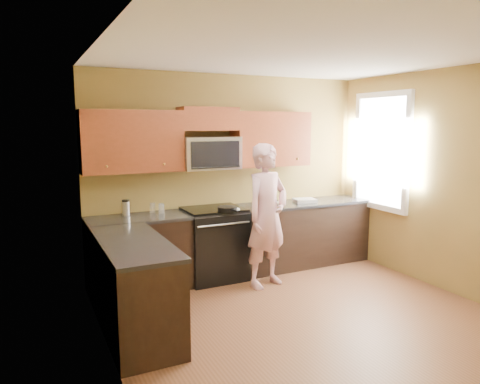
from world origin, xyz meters
TOP-DOWN VIEW (x-y plane):
  - floor at (0.00, 0.00)m, footprint 4.00×4.00m
  - ceiling at (0.00, 0.00)m, footprint 4.00×4.00m
  - wall_back at (0.00, 2.00)m, footprint 4.00×0.00m
  - wall_left at (-2.00, 0.00)m, footprint 0.00×4.00m
  - wall_right at (2.00, 0.00)m, footprint 0.00×4.00m
  - cabinet_back_run at (0.00, 1.70)m, footprint 4.00×0.60m
  - cabinet_left_run at (-1.70, 0.60)m, footprint 0.60×1.60m
  - countertop_back at (0.00, 1.69)m, footprint 4.00×0.62m
  - countertop_left at (-1.69, 0.60)m, footprint 0.62×1.60m
  - stove at (-0.40, 1.68)m, footprint 0.76×0.65m
  - microwave at (-0.40, 1.80)m, footprint 0.76×0.40m
  - upper_cab_left at (-1.39, 1.83)m, footprint 1.22×0.33m
  - upper_cab_right at (0.54, 1.83)m, footprint 1.12×0.33m
  - upper_cab_over_mw at (-0.40, 1.83)m, footprint 0.76×0.33m
  - window at (1.98, 1.20)m, footprint 0.06×1.06m
  - woman at (0.10, 1.15)m, footprint 0.76×0.61m
  - frying_pan at (-0.32, 1.42)m, footprint 0.28×0.45m
  - butter_tub at (0.20, 1.60)m, footprint 0.13×0.13m
  - toast_slice at (0.50, 1.51)m, footprint 0.13×0.13m
  - napkin_a at (-0.19, 1.45)m, footprint 0.13×0.14m
  - napkin_b at (0.50, 1.55)m, footprint 0.16×0.16m
  - dish_towel at (1.02, 1.67)m, footprint 0.35×0.30m
  - travel_mug at (-1.50, 1.83)m, footprint 0.11×0.11m
  - glass_a at (-1.05, 1.81)m, footprint 0.08×0.08m
  - glass_b at (-1.15, 1.90)m, footprint 0.09×0.09m
  - glass_c at (-1.07, 1.79)m, footprint 0.09×0.09m

SIDE VIEW (x-z plane):
  - floor at x=0.00m, z-range 0.00..0.00m
  - cabinet_back_run at x=0.00m, z-range 0.00..0.88m
  - cabinet_left_run at x=-1.70m, z-range 0.00..0.88m
  - stove at x=-0.40m, z-range 0.00..0.95m
  - woman at x=0.10m, z-range 0.00..1.80m
  - countertop_back at x=0.00m, z-range 0.88..0.92m
  - countertop_left at x=-1.69m, z-range 0.88..0.92m
  - butter_tub at x=0.20m, z-range 0.88..0.96m
  - travel_mug at x=-1.50m, z-range 0.82..1.02m
  - toast_slice at x=0.50m, z-range 0.92..0.93m
  - dish_towel at x=1.02m, z-range 0.92..0.97m
  - frying_pan at x=-0.32m, z-range 0.92..0.98m
  - napkin_a at x=-0.19m, z-range 0.92..0.98m
  - napkin_b at x=0.50m, z-range 0.92..0.99m
  - glass_a at x=-1.05m, z-range 0.92..1.04m
  - glass_b at x=-1.15m, z-range 0.92..1.04m
  - glass_c at x=-1.07m, z-range 0.92..1.04m
  - wall_back at x=0.00m, z-range -0.65..3.35m
  - wall_left at x=-2.00m, z-range -0.65..3.35m
  - wall_right at x=2.00m, z-range -0.65..3.35m
  - microwave at x=-0.40m, z-range 1.24..1.66m
  - upper_cab_left at x=-1.39m, z-range 1.07..1.82m
  - upper_cab_right at x=0.54m, z-range 1.07..1.82m
  - window at x=1.98m, z-range 0.82..2.48m
  - upper_cab_over_mw at x=-0.40m, z-range 1.95..2.25m
  - ceiling at x=0.00m, z-range 2.70..2.70m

